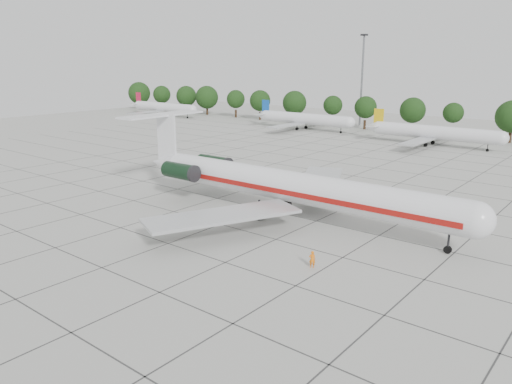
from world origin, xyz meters
TOP-DOWN VIEW (x-y plane):
  - ground at (0.00, 0.00)m, footprint 260.00×260.00m
  - apron_joints at (0.00, 15.00)m, footprint 170.00×170.00m
  - main_airliner at (3.04, 7.11)m, footprint 47.52×37.35m
  - ground_crew at (14.99, -3.89)m, footprint 0.71×0.63m
  - bg_airliner_a at (-93.45, 72.94)m, footprint 28.24×27.20m
  - bg_airliner_b at (-37.44, 74.02)m, footprint 28.24×27.20m
  - bg_airliner_c at (-0.47, 69.67)m, footprint 28.24×27.20m
  - tree_line at (-11.68, 85.00)m, footprint 249.86×8.44m
  - floodlight_mast at (-30.00, 92.00)m, footprint 1.60×1.60m

SIDE VIEW (x-z plane):
  - ground at x=0.00m, z-range 0.00..0.00m
  - apron_joints at x=0.00m, z-range 0.00..0.02m
  - ground_crew at x=14.99m, z-range 0.00..1.62m
  - bg_airliner_a at x=-93.45m, z-range -0.79..6.61m
  - bg_airliner_b at x=-37.44m, z-range -0.79..6.61m
  - bg_airliner_c at x=-0.47m, z-range -0.79..6.61m
  - main_airliner at x=3.04m, z-range -1.64..9.50m
  - tree_line at x=-11.68m, z-range 0.87..11.09m
  - floodlight_mast at x=-30.00m, z-range 1.56..27.01m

